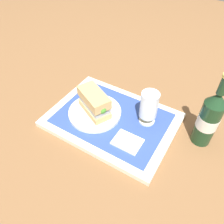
% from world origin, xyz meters
% --- Properties ---
extents(ground_plane, '(3.00, 3.00, 0.00)m').
position_xyz_m(ground_plane, '(0.00, 0.00, 0.00)').
color(ground_plane, brown).
extents(tray, '(0.44, 0.32, 0.02)m').
position_xyz_m(tray, '(0.00, 0.00, 0.01)').
color(tray, beige).
rests_on(tray, ground_plane).
extents(placemat, '(0.38, 0.27, 0.00)m').
position_xyz_m(placemat, '(0.00, 0.00, 0.02)').
color(placemat, '#2D4793').
rests_on(placemat, tray).
extents(plate, '(0.19, 0.19, 0.01)m').
position_xyz_m(plate, '(-0.06, -0.02, 0.03)').
color(plate, white).
rests_on(plate, placemat).
extents(sandwich, '(0.14, 0.11, 0.08)m').
position_xyz_m(sandwich, '(-0.06, -0.02, 0.08)').
color(sandwich, tan).
rests_on(sandwich, plate).
extents(beer_glass, '(0.06, 0.06, 0.12)m').
position_xyz_m(beer_glass, '(0.11, 0.05, 0.09)').
color(beer_glass, silver).
rests_on(beer_glass, placemat).
extents(napkin_folded, '(0.09, 0.07, 0.01)m').
position_xyz_m(napkin_folded, '(0.10, -0.07, 0.02)').
color(napkin_folded, white).
rests_on(napkin_folded, placemat).
extents(beer_bottle, '(0.07, 0.07, 0.27)m').
position_xyz_m(beer_bottle, '(0.30, 0.09, 0.10)').
color(beer_bottle, '#19381E').
rests_on(beer_bottle, ground_plane).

